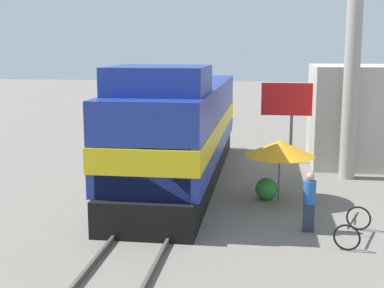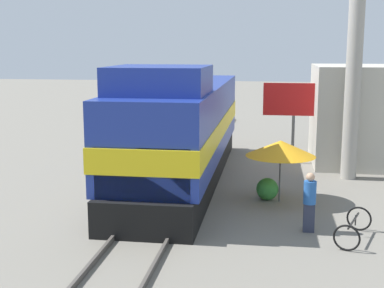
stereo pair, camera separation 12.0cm
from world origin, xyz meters
name	(u,v)px [view 2 (the right image)]	position (x,y,z in m)	size (l,w,h in m)	color
ground_plane	(173,194)	(0.00, 0.00, 0.00)	(120.00, 120.00, 0.00)	slate
rail_near	(152,191)	(-0.72, 0.00, 0.07)	(0.08, 38.59, 0.15)	#4C4742
rail_far	(193,193)	(0.72, 0.00, 0.07)	(0.08, 38.59, 0.15)	#4C4742
locomotive	(181,131)	(0.00, 1.69, 1.92)	(3.03, 13.21, 4.39)	black
utility_pole	(355,45)	(6.21, 3.22, 5.01)	(1.80, 0.58, 9.96)	#9E998E
vendor_umbrella	(281,148)	(3.57, -0.30, 1.75)	(2.24, 2.24, 2.01)	#4C4C4C
billboard_sign	(294,103)	(4.19, 5.67, 2.58)	(2.60, 0.12, 3.43)	#595959
shrub_cluster	(267,189)	(3.18, -0.17, 0.36)	(0.72, 0.72, 0.72)	#388C38
person_bystander	(310,200)	(4.33, -3.09, 0.88)	(0.34, 0.34, 1.64)	#2D3347
bicycle	(353,227)	(5.42, -3.58, 0.35)	(1.18, 1.84, 0.67)	black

